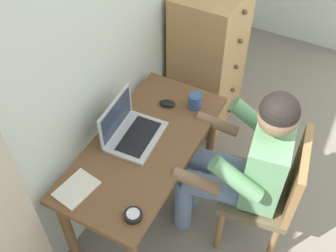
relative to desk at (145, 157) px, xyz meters
The scene contains 10 objects.
wall_back 0.79m from the desk, 46.92° to the left, with size 4.80×0.05×2.50m, color silver.
desk is the anchor object (origin of this frame).
dresser 1.08m from the desk, ahead, with size 0.58×0.45×1.14m.
chair 0.75m from the desk, 74.38° to the right, with size 0.48×0.46×0.89m.
person_seated 0.56m from the desk, 71.79° to the right, with size 0.59×0.62×1.21m.
laptop 0.20m from the desk, 80.33° to the left, with size 0.36×0.27×0.24m.
computer_mouse 0.36m from the desk, ahead, with size 0.06×0.10×0.03m, color black.
desk_clock 0.49m from the desk, 156.08° to the right, with size 0.09×0.09×0.03m.
notebook_pad 0.47m from the desk, 160.78° to the left, with size 0.21×0.15×0.01m, color silver.
coffee_mug 0.46m from the desk, 17.23° to the right, with size 0.12×0.08×0.09m.
Camera 1 is at (-1.58, 1.04, 2.47)m, focal length 43.79 mm.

